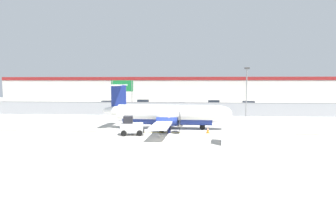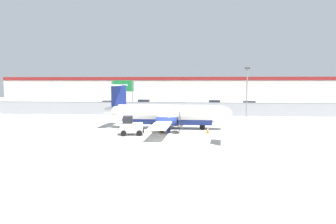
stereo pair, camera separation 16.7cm
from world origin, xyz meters
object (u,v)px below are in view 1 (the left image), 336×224
Objects in this scene: ground_crew_worker at (169,124)px; traffic_cone_near_left at (137,125)px; baggage_tug at (131,126)px; traffic_cone_far_left at (208,130)px; parked_car_2 at (177,107)px; apron_light_pole at (247,88)px; parked_car_0 at (108,105)px; parked_car_1 at (143,103)px; traffic_cone_near_right at (152,125)px; parked_car_3 at (214,104)px; commuter_airplane at (170,115)px; highway_sign at (122,89)px; parked_car_4 at (248,105)px; cargo_container at (236,131)px.

ground_crew_worker is 5.12m from traffic_cone_near_left.
baggage_tug is 3.87× the size of traffic_cone_far_left.
parked_car_2 is 14.12m from apron_light_pole.
baggage_tug is 0.57× the size of parked_car_0.
parked_car_1 is (-11.63, 29.92, 0.58)m from traffic_cone_far_left.
traffic_cone_near_right is 27.29m from parked_car_3.
traffic_cone_near_right is at bearing 91.01° from parked_car_2.
traffic_cone_near_left is 28.22m from parked_car_3.
parked_car_1 is at bearing 88.25° from baggage_tug.
parked_car_3 is at bearing 126.34° from ground_crew_worker.
traffic_cone_near_right is at bearing 13.72° from traffic_cone_near_left.
commuter_airplane is 17.68m from highway_sign.
parked_car_4 is at bearing 57.34° from traffic_cone_near_right.
apron_light_pole reaches higher than parked_car_3.
traffic_cone_near_right is 16.11m from highway_sign.
apron_light_pole is (3.30, -16.21, 3.41)m from parked_car_3.
traffic_cone_near_left is at bearing -70.83° from parked_car_0.
apron_light_pole reaches higher than parked_car_1.
ground_crew_worker is 16.92m from apron_light_pole.
apron_light_pole reaches higher than traffic_cone_far_left.
parked_car_2 is 13.97m from parked_car_4.
commuter_airplane reaches higher than baggage_tug.
commuter_airplane is 25.08× the size of traffic_cone_far_left.
ground_crew_worker is at bearing -100.41° from parked_car_3.
parked_car_1 is 14.44m from parked_car_3.
baggage_tug is 0.94× the size of cargo_container.
parked_car_0 is (-10.04, 27.48, 0.04)m from baggage_tug.
ground_crew_worker is at bearing 97.90° from parked_car_2.
parked_car_2 and parked_car_3 have the same top height.
commuter_airplane reaches higher than traffic_cone_near_right.
apron_light_pole is at bearing 35.53° from traffic_cone_near_left.
cargo_container is at bearing 112.97° from parked_car_1.
baggage_tug reaches higher than parked_car_1.
parked_car_4 is at bearing 64.46° from commuter_airplane.
parked_car_2 is at bearing 92.57° from commuter_airplane.
traffic_cone_near_right is 18.75m from parked_car_2.
ground_crew_worker is at bearing -40.21° from traffic_cone_near_left.
ground_crew_worker reaches higher than traffic_cone_near_right.
ground_crew_worker is 30.18m from parked_car_3.
highway_sign is (-12.93, 17.51, 3.83)m from traffic_cone_far_left.
baggage_tug is 3.87× the size of traffic_cone_near_left.
traffic_cone_far_left is 28.39m from parked_car_4.
highway_sign reaches higher than traffic_cone_far_left.
highway_sign is (-8.99, 17.81, 3.19)m from ground_crew_worker.
traffic_cone_far_left is at bearing -53.55° from highway_sign.
cargo_container is 4.13× the size of traffic_cone_near_left.
traffic_cone_near_left is at bearing 84.21° from baggage_tug.
ground_crew_worker is 31.18m from parked_car_1.
traffic_cone_near_right is 0.12× the size of highway_sign.
traffic_cone_far_left is at bearing 112.97° from parked_car_1.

